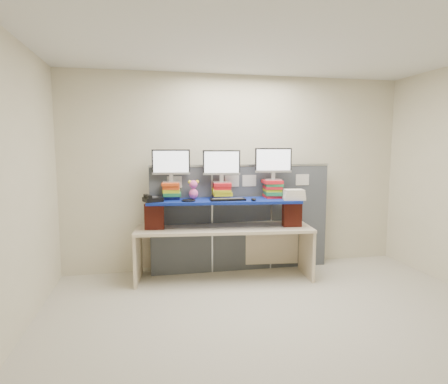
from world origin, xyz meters
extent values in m
cube|color=beige|center=(0.00, 0.00, 1.40)|extent=(5.00, 4.00, 2.80)
cube|color=beige|center=(0.00, 0.00, 0.00)|extent=(5.00, 4.00, 0.01)
cube|color=silver|center=(0.00, 0.00, 2.80)|extent=(5.00, 4.00, 0.01)
cube|color=#40444B|center=(-0.87, 1.78, 0.75)|extent=(0.85, 0.05, 1.50)
cube|color=#40444B|center=(0.00, 1.78, 0.75)|extent=(0.85, 0.05, 1.50)
cube|color=#40444B|center=(0.87, 1.78, 0.75)|extent=(0.85, 0.05, 1.50)
cube|color=#B0B3B7|center=(0.00, 1.78, 1.51)|extent=(2.60, 0.06, 0.03)
cube|color=silver|center=(-0.95, 1.75, 1.30)|extent=(0.20, 0.00, 0.16)
cube|color=silver|center=(-0.15, 1.75, 1.30)|extent=(0.20, 0.00, 0.16)
cube|color=silver|center=(0.10, 1.75, 1.30)|extent=(0.20, 0.00, 0.16)
cube|color=silver|center=(0.90, 1.75, 1.30)|extent=(0.20, 0.00, 0.16)
cube|color=beige|center=(-0.32, 1.49, 0.69)|extent=(2.39, 0.92, 0.04)
cube|color=beige|center=(-1.46, 1.61, 0.34)|extent=(0.10, 0.63, 0.67)
cube|color=beige|center=(0.82, 1.37, 0.34)|extent=(0.10, 0.63, 0.67)
cube|color=maroon|center=(-1.23, 1.54, 0.88)|extent=(0.26, 0.16, 0.33)
cube|color=maroon|center=(0.59, 1.35, 0.88)|extent=(0.26, 0.16, 0.33)
cube|color=#0A0971|center=(-0.32, 1.49, 1.06)|extent=(2.05, 0.71, 0.04)
cube|color=navy|center=(-1.00, 1.69, 1.10)|extent=(0.26, 0.29, 0.05)
cube|color=#1D703A|center=(-0.99, 1.68, 1.15)|extent=(0.25, 0.31, 0.04)
cube|color=gold|center=(-1.00, 1.69, 1.19)|extent=(0.24, 0.30, 0.04)
cube|color=#DE4614|center=(-1.00, 1.68, 1.24)|extent=(0.25, 0.30, 0.05)
cube|color=#DE4614|center=(-1.01, 1.67, 1.28)|extent=(0.25, 0.30, 0.04)
cube|color=navy|center=(-0.32, 1.61, 1.10)|extent=(0.27, 0.30, 0.04)
cube|color=gold|center=(-0.32, 1.62, 1.14)|extent=(0.26, 0.31, 0.05)
cube|color=gold|center=(-0.33, 1.61, 1.19)|extent=(0.26, 0.30, 0.04)
cube|color=red|center=(-0.32, 1.62, 1.22)|extent=(0.25, 0.30, 0.04)
cube|color=red|center=(-0.32, 1.62, 1.27)|extent=(0.26, 0.31, 0.05)
cube|color=red|center=(0.38, 1.55, 1.10)|extent=(0.24, 0.30, 0.04)
cube|color=#1D703A|center=(0.38, 1.54, 1.14)|extent=(0.26, 0.31, 0.05)
cube|color=gold|center=(0.37, 1.55, 1.18)|extent=(0.24, 0.28, 0.03)
cube|color=red|center=(0.37, 1.54, 1.22)|extent=(0.26, 0.30, 0.04)
cube|color=#1D703A|center=(0.39, 1.53, 1.26)|extent=(0.27, 0.29, 0.04)
cube|color=red|center=(0.37, 1.54, 1.30)|extent=(0.27, 0.31, 0.04)
cube|color=#A0A0A5|center=(-1.00, 1.68, 1.31)|extent=(0.23, 0.16, 0.02)
cube|color=#A0A0A5|center=(-1.00, 1.68, 1.36)|extent=(0.05, 0.05, 0.09)
cube|color=black|center=(-1.00, 1.68, 1.57)|extent=(0.50, 0.09, 0.33)
cube|color=white|center=(-1.00, 1.66, 1.57)|extent=(0.46, 0.05, 0.29)
cube|color=#A0A0A5|center=(-0.33, 1.61, 1.30)|extent=(0.23, 0.16, 0.02)
cube|color=#A0A0A5|center=(-0.33, 1.61, 1.35)|extent=(0.05, 0.05, 0.09)
cube|color=black|center=(-0.33, 1.61, 1.56)|extent=(0.50, 0.09, 0.33)
cube|color=white|center=(-0.33, 1.59, 1.56)|extent=(0.46, 0.05, 0.29)
cube|color=#A0A0A5|center=(0.38, 1.54, 1.33)|extent=(0.23, 0.16, 0.02)
cube|color=#A0A0A5|center=(0.38, 1.54, 1.38)|extent=(0.05, 0.05, 0.09)
cube|color=black|center=(0.38, 1.54, 1.59)|extent=(0.50, 0.09, 0.33)
cube|color=white|center=(0.38, 1.52, 1.59)|extent=(0.46, 0.05, 0.29)
cube|color=black|center=(-0.29, 1.38, 1.09)|extent=(0.46, 0.16, 0.03)
cube|color=#302F32|center=(-0.29, 1.38, 1.11)|extent=(0.40, 0.11, 0.00)
ellipsoid|color=black|center=(0.03, 1.29, 1.10)|extent=(0.09, 0.13, 0.04)
cube|color=black|center=(-1.25, 1.47, 1.11)|extent=(0.27, 0.26, 0.05)
cube|color=#302F32|center=(-1.25, 1.47, 1.14)|extent=(0.14, 0.14, 0.01)
cube|color=black|center=(-1.31, 1.45, 1.15)|extent=(0.11, 0.20, 0.04)
torus|color=black|center=(-0.80, 1.42, 1.09)|extent=(0.20, 0.20, 0.02)
ellipsoid|color=#E657A1|center=(-0.71, 1.63, 1.15)|extent=(0.12, 0.11, 0.14)
sphere|color=#E657A1|center=(-0.71, 1.63, 1.27)|extent=(0.11, 0.11, 0.11)
sphere|color=yellow|center=(-0.76, 1.63, 1.31)|extent=(0.05, 0.05, 0.05)
sphere|color=yellow|center=(-0.66, 1.63, 1.31)|extent=(0.05, 0.05, 0.05)
cube|color=beige|center=(0.59, 1.30, 1.10)|extent=(0.31, 0.26, 0.03)
cube|color=beige|center=(0.59, 1.30, 1.13)|extent=(0.30, 0.25, 0.03)
cube|color=beige|center=(0.59, 1.30, 1.16)|extent=(0.28, 0.24, 0.03)
cube|color=beige|center=(0.59, 1.30, 1.20)|extent=(0.27, 0.23, 0.03)
camera|label=1|loc=(-1.30, -3.33, 1.76)|focal=30.00mm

